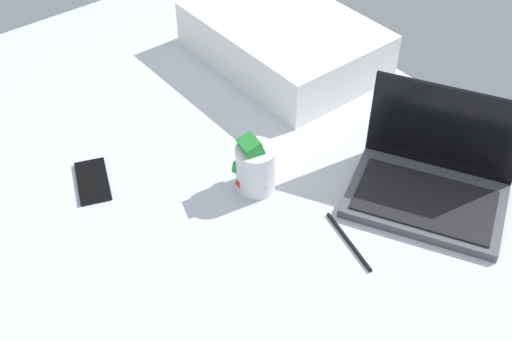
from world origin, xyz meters
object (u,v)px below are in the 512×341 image
(pillow, at_px, (283,40))
(laptop, at_px, (431,179))
(snack_cup, at_px, (255,167))
(cell_phone, at_px, (93,181))

(pillow, bearing_deg, laptop, -9.14)
(snack_cup, distance_m, cell_phone, 0.37)
(cell_phone, height_order, pillow, pillow)
(laptop, distance_m, cell_phone, 0.75)
(laptop, relative_size, cell_phone, 2.86)
(laptop, xyz_separation_m, snack_cup, (-0.26, -0.29, 0.02))
(laptop, distance_m, snack_cup, 0.38)
(snack_cup, distance_m, pillow, 0.52)
(snack_cup, height_order, cell_phone, snack_cup)
(laptop, bearing_deg, pillow, 141.97)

